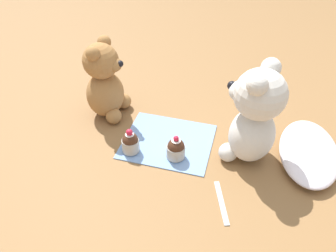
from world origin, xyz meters
name	(u,v)px	position (x,y,z in m)	size (l,w,h in m)	color
ground_plane	(168,142)	(0.00, 0.00, 0.00)	(4.00, 4.00, 0.00)	olive
knitted_placemat	(168,141)	(0.00, 0.00, 0.00)	(0.20, 0.24, 0.01)	#7A9ED1
tulle_cloth	(309,152)	(-0.04, 0.36, 0.02)	(0.26, 0.15, 0.04)	silver
teddy_bear_cream	(254,116)	(-0.01, 0.21, 0.13)	(0.15, 0.15, 0.26)	silver
teddy_bear_tan	(105,83)	(-0.08, -0.21, 0.11)	(0.12, 0.12, 0.23)	#A3703D
cupcake_near_cream_bear	(176,149)	(0.05, 0.04, 0.03)	(0.05, 0.05, 0.07)	#B2ADA3
cupcake_near_tan_bear	(130,142)	(0.06, -0.08, 0.03)	(0.05, 0.05, 0.07)	#B2ADA3
teaspoon	(221,202)	(0.16, 0.17, 0.00)	(0.12, 0.01, 0.01)	silver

